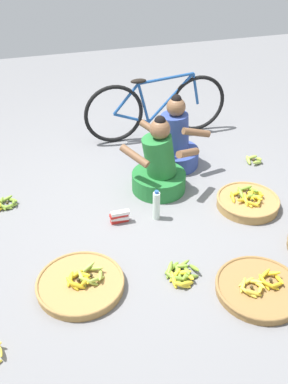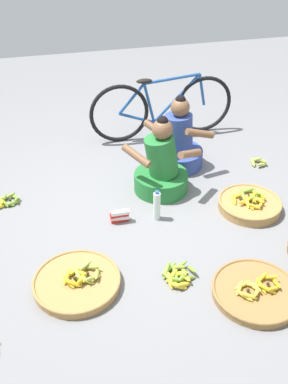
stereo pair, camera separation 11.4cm
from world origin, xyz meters
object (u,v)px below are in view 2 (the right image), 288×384
at_px(vendor_woman_behind, 178,144).
at_px(water_bottle, 157,206).
at_px(banana_basket_front_center, 256,291).
at_px(banana_basket_mid_left, 250,204).
at_px(banana_basket_near_vendor, 77,282).
at_px(packet_carton_stack, 120,216).
at_px(bicycle_leaning, 162,108).
at_px(loose_bananas_mid_right, 178,275).
at_px(vendor_woman_front, 161,168).
at_px(loose_bananas_front_right, 0,202).
at_px(loose_bananas_near_bicycle, 259,162).

distance_m(vendor_woman_behind, water_bottle, 0.97).
height_order(banana_basket_front_center, water_bottle, water_bottle).
bearing_deg(banana_basket_mid_left, vendor_woman_behind, 112.76).
xyz_separation_m(banana_basket_near_vendor, packet_carton_stack, (0.47, 0.67, 0.02)).
height_order(vendor_woman_behind, bicycle_leaning, vendor_woman_behind).
height_order(bicycle_leaning, banana_basket_front_center, bicycle_leaning).
relative_size(loose_bananas_mid_right, water_bottle, 0.96).
relative_size(vendor_woman_front, loose_bananas_mid_right, 2.77).
xyz_separation_m(loose_bananas_front_right, loose_bananas_near_bicycle, (2.67, 0.05, 0.00)).
height_order(vendor_woman_front, loose_bananas_front_right, vendor_woman_front).
height_order(banana_basket_front_center, loose_bananas_front_right, banana_basket_front_center).
bearing_deg(banana_basket_mid_left, loose_bananas_mid_right, -143.93).
bearing_deg(loose_bananas_mid_right, banana_basket_near_vendor, 171.09).
distance_m(vendor_woman_behind, bicycle_leaning, 0.70).
bearing_deg(loose_bananas_mid_right, bicycle_leaning, 76.21).
relative_size(loose_bananas_near_bicycle, water_bottle, 0.60).
relative_size(bicycle_leaning, loose_bananas_front_right, 4.92).
xyz_separation_m(vendor_woman_front, loose_bananas_near_bicycle, (1.15, 0.19, -0.22)).
distance_m(vendor_woman_front, banana_basket_mid_left, 0.88).
distance_m(banana_basket_front_center, loose_bananas_front_right, 2.41).
bearing_deg(loose_bananas_near_bicycle, banana_basket_front_center, -117.79).
distance_m(water_bottle, packet_carton_stack, 0.34).
relative_size(vendor_woman_behind, packet_carton_stack, 4.51).
bearing_deg(packet_carton_stack, banana_basket_near_vendor, -124.81).
bearing_deg(loose_bananas_mid_right, water_bottle, 86.13).
xyz_separation_m(loose_bananas_front_right, loose_bananas_mid_right, (1.30, -1.32, 0.00)).
xyz_separation_m(vendor_woman_front, banana_basket_mid_left, (0.69, -0.51, -0.19)).
bearing_deg(loose_bananas_front_right, loose_bananas_mid_right, -45.41).
height_order(loose_bananas_near_bicycle, loose_bananas_mid_right, loose_bananas_mid_right).
height_order(loose_bananas_mid_right, water_bottle, water_bottle).
xyz_separation_m(loose_bananas_near_bicycle, packet_carton_stack, (-1.64, -0.58, 0.03)).
bearing_deg(vendor_woman_front, packet_carton_stack, -141.52).
bearing_deg(loose_bananas_front_right, banana_basket_mid_left, -16.49).
relative_size(vendor_woman_front, banana_basket_mid_left, 1.35).
bearing_deg(vendor_woman_behind, banana_basket_near_vendor, -130.74).
distance_m(banana_basket_mid_left, loose_bananas_front_right, 2.31).
distance_m(bicycle_leaning, water_bottle, 1.63).
relative_size(vendor_woman_front, banana_basket_front_center, 1.23).
bearing_deg(vendor_woman_front, banana_basket_front_center, -79.83).
xyz_separation_m(vendor_woman_front, loose_bananas_mid_right, (-0.22, -1.18, -0.22)).
bearing_deg(water_bottle, loose_bananas_front_right, 156.92).
bearing_deg(bicycle_leaning, loose_bananas_mid_right, -103.79).
height_order(vendor_woman_front, bicycle_leaning, vendor_woman_front).
bearing_deg(packet_carton_stack, vendor_woman_behind, 44.99).
xyz_separation_m(loose_bananas_mid_right, water_bottle, (0.05, 0.74, 0.11)).
xyz_separation_m(banana_basket_near_vendor, loose_bananas_front_right, (-0.56, 1.20, -0.01)).
distance_m(vendor_woman_front, vendor_woman_behind, 0.51).
bearing_deg(vendor_woman_front, banana_basket_mid_left, -36.56).
relative_size(banana_basket_near_vendor, water_bottle, 2.21).
xyz_separation_m(bicycle_leaning, water_bottle, (-0.51, -1.54, -0.22)).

